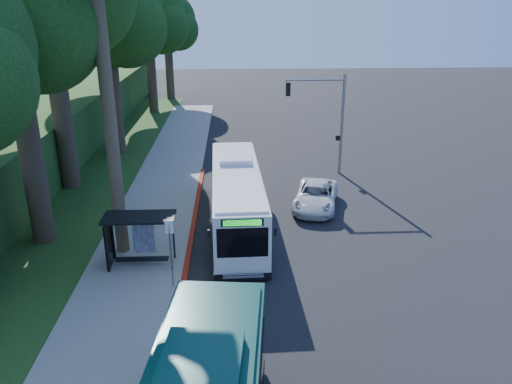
{
  "coord_description": "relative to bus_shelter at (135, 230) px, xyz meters",
  "views": [
    {
      "loc": [
        -2.73,
        -23.57,
        11.47
      ],
      "look_at": [
        -1.58,
        1.0,
        2.08
      ],
      "focal_mm": 35.0,
      "sensor_mm": 36.0,
      "label": 1
    }
  ],
  "objects": [
    {
      "name": "tree_0",
      "position": [
        -5.14,
        2.84,
        9.4
      ],
      "size": [
        8.4,
        8.0,
        15.7
      ],
      "color": "#382B1E",
      "rests_on": "ground"
    },
    {
      "name": "grass_verge",
      "position": [
        -5.74,
        7.86,
        -1.78
      ],
      "size": [
        8.0,
        70.0,
        0.06
      ],
      "primitive_type": "cube",
      "color": "#234719",
      "rests_on": "ground"
    },
    {
      "name": "bus_shelter",
      "position": [
        0.0,
        0.0,
        0.0
      ],
      "size": [
        3.2,
        1.51,
        2.55
      ],
      "color": "black",
      "rests_on": "ground"
    },
    {
      "name": "sidewalk",
      "position": [
        -0.04,
        2.86,
        -1.75
      ],
      "size": [
        4.5,
        70.0,
        0.12
      ],
      "primitive_type": "cube",
      "color": "gray",
      "rests_on": "ground"
    },
    {
      "name": "tree_5",
      "position": [
        -3.16,
        42.84,
        7.16
      ],
      "size": [
        7.35,
        7.0,
        12.86
      ],
      "color": "#382B1E",
      "rests_on": "ground"
    },
    {
      "name": "tree_2",
      "position": [
        -4.64,
        18.84,
        8.67
      ],
      "size": [
        8.82,
        8.4,
        15.12
      ],
      "color": "#382B1E",
      "rests_on": "ground"
    },
    {
      "name": "white_bus",
      "position": [
        4.65,
        4.18,
        -0.09
      ],
      "size": [
        2.89,
        11.85,
        3.51
      ],
      "rotation": [
        0.0,
        0.0,
        0.03
      ],
      "color": "white",
      "rests_on": "ground"
    },
    {
      "name": "pickup",
      "position": [
        9.36,
        6.62,
        -1.09
      ],
      "size": [
        3.58,
        5.58,
        1.43
      ],
      "primitive_type": "imported",
      "rotation": [
        0.0,
        0.0,
        -0.25
      ],
      "color": "silver",
      "rests_on": "ground"
    },
    {
      "name": "red_curb",
      "position": [
        2.26,
        -1.14,
        -1.74
      ],
      "size": [
        0.25,
        30.0,
        0.13
      ],
      "primitive_type": "cube",
      "color": "#9B2210",
      "rests_on": "ground"
    },
    {
      "name": "traffic_signal_pole",
      "position": [
        11.04,
        12.86,
        2.62
      ],
      "size": [
        4.1,
        0.3,
        7.0
      ],
      "color": "gray",
      "rests_on": "ground"
    },
    {
      "name": "ground",
      "position": [
        7.26,
        2.86,
        -1.81
      ],
      "size": [
        140.0,
        140.0,
        0.0
      ],
      "primitive_type": "plane",
      "color": "black",
      "rests_on": "ground"
    },
    {
      "name": "tree_4",
      "position": [
        -4.14,
        34.84,
        7.92
      ],
      "size": [
        8.4,
        8.0,
        14.14
      ],
      "color": "#382B1E",
      "rests_on": "ground"
    },
    {
      "name": "stop_sign_pole",
      "position": [
        1.86,
        -2.14,
        0.28
      ],
      "size": [
        0.35,
        0.06,
        3.17
      ],
      "color": "gray",
      "rests_on": "ground"
    }
  ]
}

